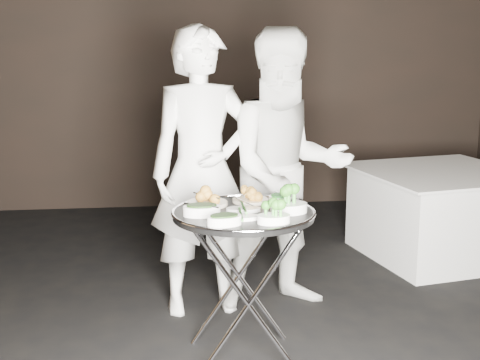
{
  "coord_description": "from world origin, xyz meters",
  "views": [
    {
      "loc": [
        -0.37,
        -3.23,
        1.68
      ],
      "look_at": [
        0.04,
        0.21,
        0.95
      ],
      "focal_mm": 50.0,
      "sensor_mm": 36.0,
      "label": 1
    }
  ],
  "objects": [
    {
      "name": "tray_stand",
      "position": [
        0.04,
        0.06,
        0.45
      ],
      "size": [
        0.54,
        0.46,
        0.8
      ],
      "rotation": [
        0.0,
        0.0,
        0.03
      ],
      "color": "silver",
      "rests_on": "floor"
    },
    {
      "name": "dining_table",
      "position": [
        1.78,
        1.61,
        0.35
      ],
      "size": [
        1.21,
        1.21,
        0.69
      ],
      "rotation": [
        0.0,
        0.0,
        0.2
      ],
      "color": "white",
      "rests_on": "floor"
    },
    {
      "name": "serving_tray",
      "position": [
        0.04,
        0.06,
        0.8
      ],
      "size": [
        0.74,
        0.74,
        0.04
      ],
      "color": "black",
      "rests_on": "tray_stand"
    },
    {
      "name": "asparagus_plate_a",
      "position": [
        0.04,
        0.07,
        0.83
      ],
      "size": [
        0.18,
        0.1,
        0.04
      ],
      "rotation": [
        0.0,
        0.0,
        -0.01
      ],
      "color": "white",
      "rests_on": "serving_tray"
    },
    {
      "name": "waiter_right",
      "position": [
        0.4,
        0.78,
        0.88
      ],
      "size": [
        0.94,
        0.78,
        1.76
      ],
      "primitive_type": "imported",
      "rotation": [
        0.0,
        0.0,
        0.14
      ],
      "color": "white",
      "rests_on": "floor"
    },
    {
      "name": "potato_plate_a",
      "position": [
        -0.13,
        0.22,
        0.85
      ],
      "size": [
        0.22,
        0.22,
        0.08
      ],
      "rotation": [
        0.0,
        0.0,
        0.31
      ],
      "color": "beige",
      "rests_on": "serving_tray"
    },
    {
      "name": "broccoli_bowl_a",
      "position": [
        0.27,
        0.01,
        0.85
      ],
      "size": [
        0.22,
        0.18,
        0.08
      ],
      "rotation": [
        0.0,
        0.0,
        0.2
      ],
      "color": "white",
      "rests_on": "serving_tray"
    },
    {
      "name": "broccoli_bowl_b",
      "position": [
        0.16,
        -0.17,
        0.85
      ],
      "size": [
        0.17,
        0.13,
        0.07
      ],
      "rotation": [
        0.0,
        0.0,
        0.12
      ],
      "color": "white",
      "rests_on": "serving_tray"
    },
    {
      "name": "asparagus_plate_b",
      "position": [
        0.01,
        -0.08,
        0.83
      ],
      "size": [
        0.19,
        0.11,
        0.04
      ],
      "rotation": [
        0.0,
        0.0,
        -0.05
      ],
      "color": "white",
      "rests_on": "serving_tray"
    },
    {
      "name": "potato_plate_b",
      "position": [
        0.1,
        0.27,
        0.85
      ],
      "size": [
        0.2,
        0.2,
        0.07
      ],
      "rotation": [
        0.0,
        0.0,
        0.29
      ],
      "color": "beige",
      "rests_on": "serving_tray"
    },
    {
      "name": "waiter_left",
      "position": [
        -0.12,
        0.77,
        0.89
      ],
      "size": [
        0.7,
        0.51,
        1.77
      ],
      "primitive_type": "imported",
      "rotation": [
        0.0,
        0.0,
        0.14
      ],
      "color": "white",
      "rests_on": "floor"
    },
    {
      "name": "spinach_bowl_b",
      "position": [
        -0.08,
        -0.18,
        0.85
      ],
      "size": [
        0.19,
        0.15,
        0.07
      ],
      "rotation": [
        0.0,
        0.0,
        0.24
      ],
      "color": "white",
      "rests_on": "serving_tray"
    },
    {
      "name": "spinach_bowl_a",
      "position": [
        -0.18,
        0.01,
        0.85
      ],
      "size": [
        0.19,
        0.12,
        0.08
      ],
      "rotation": [
        0.0,
        0.0,
        0.01
      ],
      "color": "white",
      "rests_on": "serving_tray"
    },
    {
      "name": "greens_bowl",
      "position": [
        0.26,
        0.18,
        0.85
      ],
      "size": [
        0.13,
        0.13,
        0.08
      ],
      "rotation": [
        0.0,
        0.0,
        0.05
      ],
      "color": "white",
      "rests_on": "serving_tray"
    },
    {
      "name": "wall_back",
      "position": [
        0.0,
        3.52,
        1.5
      ],
      "size": [
        6.0,
        0.05,
        3.0
      ],
      "primitive_type": "cube",
      "color": "black",
      "rests_on": "floor"
    },
    {
      "name": "serving_utensils",
      "position": [
        0.06,
        0.13,
        0.87
      ],
      "size": [
        0.59,
        0.44,
        0.01
      ],
      "color": "silver",
      "rests_on": "serving_tray"
    }
  ]
}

